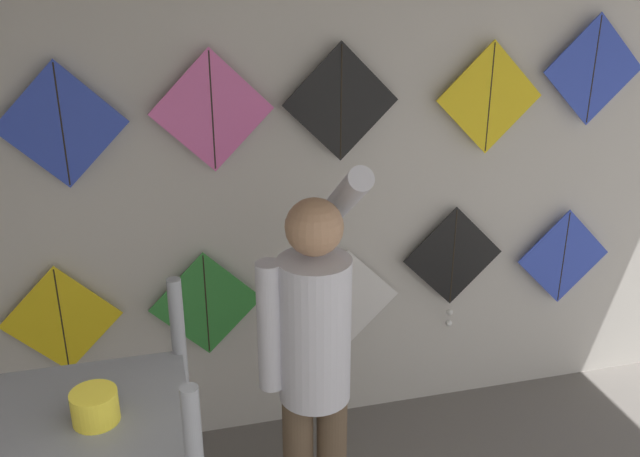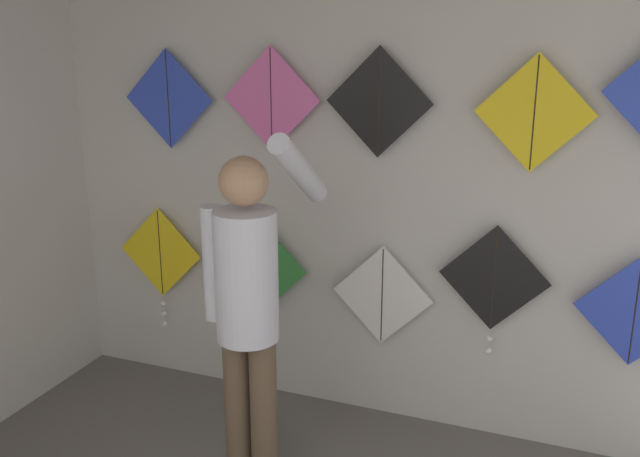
% 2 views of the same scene
% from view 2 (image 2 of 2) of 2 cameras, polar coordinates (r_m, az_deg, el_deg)
% --- Properties ---
extents(back_panel, '(4.71, 0.06, 2.80)m').
position_cam_2_polar(back_panel, '(3.82, 5.30, 4.32)').
color(back_panel, beige).
rests_on(back_panel, ground).
extents(shopkeeper, '(0.44, 0.60, 1.75)m').
position_cam_2_polar(shopkeeper, '(3.24, -5.74, -5.66)').
color(shopkeeper, brown).
rests_on(shopkeeper, ground).
extents(kite_0, '(0.57, 0.04, 0.77)m').
position_cam_2_polar(kite_0, '(4.48, -12.62, -2.36)').
color(kite_0, yellow).
extents(kite_1, '(0.57, 0.01, 0.57)m').
position_cam_2_polar(kite_1, '(4.14, -4.73, -3.11)').
color(kite_1, '#338C38').
extents(kite_2, '(0.57, 0.01, 0.57)m').
position_cam_2_polar(kite_2, '(3.92, 5.00, -5.35)').
color(kite_2, white).
extents(kite_3, '(0.57, 0.04, 0.70)m').
position_cam_2_polar(kite_3, '(3.76, 13.72, -4.24)').
color(kite_3, black).
extents(kite_4, '(0.57, 0.01, 0.57)m').
position_cam_2_polar(kite_4, '(3.76, 23.89, -6.10)').
color(kite_4, blue).
extents(kite_5, '(0.57, 0.01, 0.57)m').
position_cam_2_polar(kite_5, '(4.21, -12.03, 10.11)').
color(kite_5, blue).
extents(kite_6, '(0.57, 0.01, 0.57)m').
position_cam_2_polar(kite_6, '(3.89, -3.92, 10.30)').
color(kite_6, pink).
extents(kite_7, '(0.57, 0.01, 0.57)m').
position_cam_2_polar(kite_7, '(3.68, 4.73, 10.03)').
color(kite_7, black).
extents(kite_8, '(0.57, 0.01, 0.57)m').
position_cam_2_polar(kite_8, '(3.54, 16.78, 8.82)').
color(kite_8, yellow).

